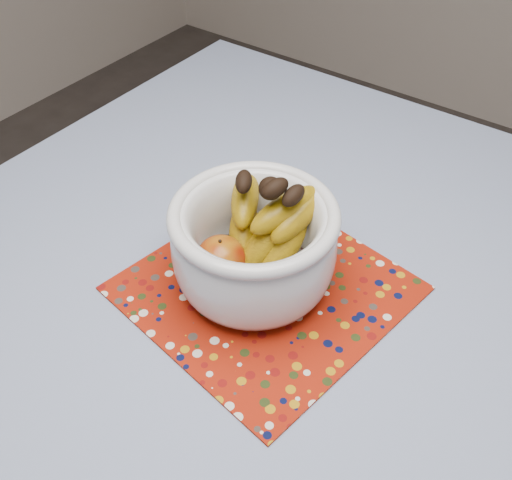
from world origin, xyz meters
TOP-DOWN VIEW (x-y plane):
  - table at (0.00, 0.00)m, footprint 1.20×1.20m
  - tablecloth at (0.00, 0.00)m, footprint 1.32×1.32m
  - placemat at (-0.07, 0.02)m, footprint 0.42×0.42m
  - fruit_bowl at (-0.09, 0.03)m, footprint 0.24×0.24m

SIDE VIEW (x-z plane):
  - table at x=0.00m, z-range 0.30..1.05m
  - tablecloth at x=0.00m, z-range 0.75..0.76m
  - placemat at x=-0.07m, z-range 0.76..0.76m
  - fruit_bowl at x=-0.09m, z-range 0.76..0.94m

